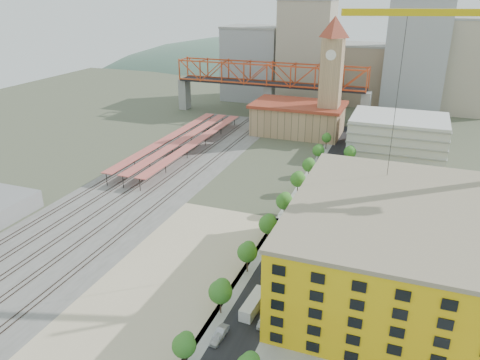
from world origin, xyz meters
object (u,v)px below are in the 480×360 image
at_px(clock_tower, 332,68).
at_px(site_trailer_d, 296,228).
at_px(construction_building, 405,249).
at_px(site_trailer_b, 276,264).
at_px(site_trailer_c, 288,242).
at_px(site_trailer_a, 254,304).
at_px(car_0, 217,339).

distance_m(clock_tower, site_trailer_d, 88.38).
bearing_deg(construction_building, site_trailer_b, -176.11).
xyz_separation_m(site_trailer_c, site_trailer_d, (0.00, 7.72, -0.03)).
distance_m(site_trailer_a, site_trailer_d, 33.12).
distance_m(site_trailer_c, site_trailer_d, 7.72).
height_order(site_trailer_a, car_0, site_trailer_a).
xyz_separation_m(clock_tower, car_0, (5.00, -127.50, -28.03)).
bearing_deg(site_trailer_c, site_trailer_d, 90.76).
relative_size(construction_building, site_trailer_d, 5.80).
xyz_separation_m(clock_tower, site_trailer_c, (8.00, -91.33, -27.47)).
bearing_deg(site_trailer_d, site_trailer_c, -105.40).
height_order(construction_building, site_trailer_b, construction_building).
relative_size(site_trailer_a, site_trailer_d, 1.04).
relative_size(site_trailer_a, car_0, 2.33).
xyz_separation_m(construction_building, site_trailer_b, (-26.00, -1.77, -8.14)).
relative_size(clock_tower, site_trailer_b, 5.60).
xyz_separation_m(site_trailer_b, site_trailer_d, (0.00, 18.15, -0.08)).
distance_m(site_trailer_a, site_trailer_b, 14.96).
xyz_separation_m(site_trailer_a, site_trailer_c, (0.00, 25.40, -0.02)).
relative_size(site_trailer_b, site_trailer_d, 1.06).
relative_size(site_trailer_c, car_0, 2.30).
height_order(site_trailer_a, site_trailer_d, site_trailer_a).
xyz_separation_m(site_trailer_c, car_0, (-3.00, -36.17, -0.56)).
relative_size(site_trailer_a, site_trailer_c, 1.01).
distance_m(site_trailer_b, site_trailer_d, 18.15).
bearing_deg(car_0, site_trailer_b, 88.25).
bearing_deg(site_trailer_c, site_trailer_a, -89.24).
distance_m(construction_building, site_trailer_b, 27.30).
bearing_deg(clock_tower, site_trailer_c, -84.99).
bearing_deg(site_trailer_d, clock_tower, 80.07).
distance_m(clock_tower, site_trailer_b, 105.70).
bearing_deg(construction_building, site_trailer_c, 161.57).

